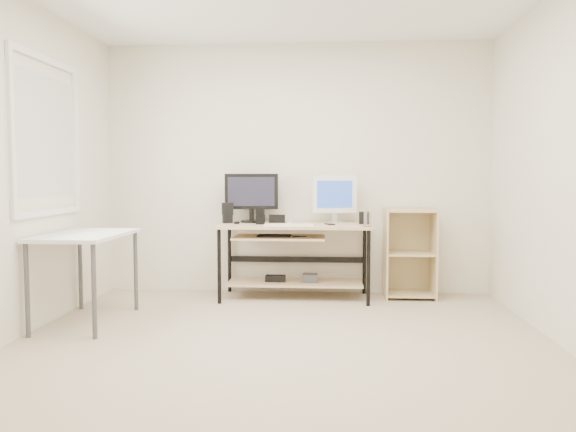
% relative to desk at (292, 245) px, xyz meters
% --- Properties ---
extents(room, '(4.01, 4.01, 2.62)m').
position_rel_desk_xyz_m(room, '(-0.11, -1.62, 0.78)').
color(room, '#BBAA90').
rests_on(room, ground).
extents(desk, '(1.50, 0.65, 0.75)m').
position_rel_desk_xyz_m(desk, '(0.00, 0.00, 0.00)').
color(desk, '#D5B487').
rests_on(desk, ground).
extents(side_table, '(0.60, 1.00, 0.75)m').
position_rel_desk_xyz_m(side_table, '(-1.65, -1.06, 0.13)').
color(side_table, white).
rests_on(side_table, ground).
extents(shelf_unit, '(0.50, 0.40, 0.90)m').
position_rel_desk_xyz_m(shelf_unit, '(1.18, 0.16, -0.09)').
color(shelf_unit, '#D5BD85').
rests_on(shelf_unit, ground).
extents(black_monitor, '(0.55, 0.23, 0.50)m').
position_rel_desk_xyz_m(black_monitor, '(-0.43, 0.15, 0.50)').
color(black_monitor, black).
rests_on(black_monitor, desk).
extents(white_imac, '(0.45, 0.14, 0.48)m').
position_rel_desk_xyz_m(white_imac, '(0.42, 0.15, 0.49)').
color(white_imac, silver).
rests_on(white_imac, desk).
extents(keyboard, '(0.48, 0.15, 0.02)m').
position_rel_desk_xyz_m(keyboard, '(-0.02, -0.22, 0.22)').
color(keyboard, white).
rests_on(keyboard, desk).
extents(mouse, '(0.08, 0.12, 0.04)m').
position_rel_desk_xyz_m(mouse, '(-0.02, -0.11, 0.23)').
color(mouse, '#B3B3B8').
rests_on(mouse, desk).
extents(center_speaker, '(0.17, 0.09, 0.08)m').
position_rel_desk_xyz_m(center_speaker, '(-0.16, 0.12, 0.25)').
color(center_speaker, black).
rests_on(center_speaker, desk).
extents(speaker_left, '(0.13, 0.13, 0.21)m').
position_rel_desk_xyz_m(speaker_left, '(-0.66, 0.06, 0.32)').
color(speaker_left, black).
rests_on(speaker_left, desk).
extents(speaker_right, '(0.10, 0.10, 0.12)m').
position_rel_desk_xyz_m(speaker_right, '(0.72, 0.05, 0.27)').
color(speaker_right, black).
rests_on(speaker_right, desk).
extents(audio_controller, '(0.09, 0.06, 0.17)m').
position_rel_desk_xyz_m(audio_controller, '(-0.31, -0.08, 0.30)').
color(audio_controller, black).
rests_on(audio_controller, desk).
extents(volume_puck, '(0.07, 0.07, 0.02)m').
position_rel_desk_xyz_m(volume_puck, '(-0.55, -0.05, 0.22)').
color(volume_puck, black).
rests_on(volume_puck, desk).
extents(smartphone, '(0.11, 0.14, 0.01)m').
position_rel_desk_xyz_m(smartphone, '(0.37, -0.06, 0.22)').
color(smartphone, black).
rests_on(smartphone, desk).
extents(coaster, '(0.09, 0.09, 0.01)m').
position_rel_desk_xyz_m(coaster, '(0.72, -0.28, 0.21)').
color(coaster, '#A27A49').
rests_on(coaster, desk).
extents(drinking_glass, '(0.07, 0.07, 0.14)m').
position_rel_desk_xyz_m(drinking_glass, '(0.72, -0.28, 0.28)').
color(drinking_glass, white).
rests_on(drinking_glass, coaster).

